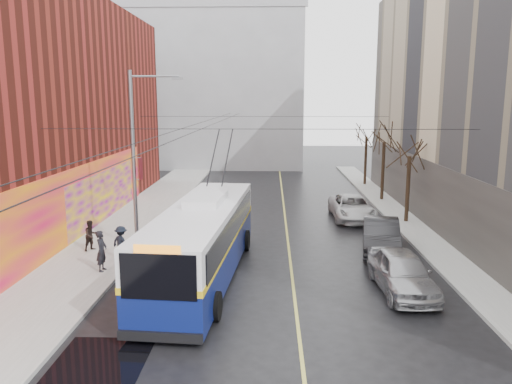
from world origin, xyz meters
TOP-DOWN VIEW (x-y plane):
  - ground at (0.00, 0.00)m, footprint 140.00×140.00m
  - sidewalk_left at (-8.00, 12.00)m, footprint 4.00×60.00m
  - sidewalk_right at (9.00, 12.00)m, footprint 2.00×60.00m
  - lane_line at (1.50, 14.00)m, footprint 0.12×50.00m
  - building_far at (-6.00, 44.99)m, footprint 20.50×12.10m
  - streetlight_pole at (-6.14, 10.00)m, footprint 2.65×0.60m
  - catenary_wires at (-2.54, 14.77)m, footprint 18.00×60.00m
  - tree_near at (9.00, 16.00)m, footprint 3.20×3.20m
  - tree_mid at (9.00, 23.00)m, footprint 3.20×3.20m
  - tree_far at (9.00, 30.00)m, footprint 3.20×3.20m
  - puddle at (-4.43, -1.31)m, footprint 2.67×3.29m
  - pigeons_flying at (-2.72, 9.68)m, footprint 1.16×2.85m
  - trolleybus at (-2.37, 5.99)m, footprint 3.72×12.93m
  - parked_car_a at (5.80, 4.59)m, footprint 2.18×4.93m
  - parked_car_b at (6.13, 10.01)m, footprint 2.57×5.24m
  - parked_car_c at (5.80, 17.06)m, footprint 2.61×5.51m
  - following_car at (-3.42, 21.90)m, footprint 2.17×4.69m
  - pedestrian_a at (-6.85, 6.29)m, footprint 0.45×0.67m
  - pedestrian_b at (-8.41, 9.30)m, footprint 0.91×0.95m
  - pedestrian_c at (-6.50, 8.01)m, footprint 1.18×1.01m

SIDE VIEW (x-z plane):
  - ground at x=0.00m, z-range 0.00..0.00m
  - lane_line at x=1.50m, z-range 0.00..0.01m
  - puddle at x=-4.43m, z-range 0.00..0.01m
  - sidewalk_left at x=-8.00m, z-range 0.00..0.15m
  - sidewalk_right at x=9.00m, z-range 0.00..0.15m
  - parked_car_c at x=5.80m, z-range 0.00..1.52m
  - following_car at x=-3.42m, z-range 0.00..1.56m
  - parked_car_a at x=5.80m, z-range 0.00..1.65m
  - parked_car_b at x=6.13m, z-range 0.00..1.65m
  - pedestrian_b at x=-8.41m, z-range 0.15..1.69m
  - pedestrian_c at x=-6.50m, z-range 0.15..1.74m
  - pedestrian_a at x=-6.85m, z-range 0.15..1.97m
  - trolleybus at x=-2.37m, z-range -1.34..4.71m
  - streetlight_pole at x=-6.14m, z-range 0.35..9.35m
  - tree_near at x=9.00m, z-range 1.78..8.18m
  - tree_far at x=9.00m, z-range 1.86..8.43m
  - tree_mid at x=9.00m, z-range 1.91..8.59m
  - catenary_wires at x=-2.54m, z-range 6.13..6.36m
  - pigeons_flying at x=-2.72m, z-range 5.36..8.51m
  - building_far at x=-6.00m, z-range 0.02..18.02m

